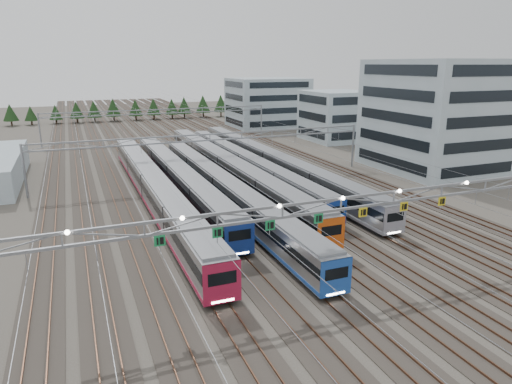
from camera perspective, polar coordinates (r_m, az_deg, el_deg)
name	(u,v)px	position (r m, az deg, el deg)	size (l,w,h in m)	color
ground	(337,280)	(42.88, 10.09, -10.83)	(400.00, 400.00, 0.00)	#47423A
track_bed	(151,127)	(134.99, -13.01, 7.92)	(54.00, 260.00, 5.42)	#2D2823
train_a	(153,187)	(65.63, -12.76, 0.65)	(3.19, 63.42, 4.17)	black
train_b	(178,177)	(70.64, -9.77, 1.87)	(3.16, 55.57, 4.13)	black
train_c	(223,189)	(63.89, -4.17, 0.44)	(2.94, 59.87, 3.84)	black
train_d	(227,168)	(76.08, -3.69, 3.06)	(3.17, 66.90, 4.14)	black
train_e	(246,163)	(80.21, -1.28, 3.59)	(2.82, 59.90, 3.67)	black
train_f	(270,161)	(81.42, 1.81, 3.85)	(2.99, 68.87, 3.89)	black
gantry_near	(341,207)	(40.12, 10.60, -1.82)	(56.36, 0.61, 8.08)	gray
gantry_mid	(210,143)	(76.23, -5.77, 6.16)	(56.36, 0.36, 8.00)	gray
gantry_far	(160,115)	(119.72, -11.96, 9.39)	(56.36, 0.36, 8.00)	gray
depot_bldg_south	(434,116)	(89.77, 21.35, 8.87)	(18.00, 22.00, 19.74)	#9AB0B8
depot_bldg_mid	(336,116)	(119.19, 9.97, 9.37)	(14.00, 16.00, 12.36)	#9AB0B8
depot_bldg_north	(267,103)	(143.45, 1.43, 11.11)	(22.00, 18.00, 14.68)	#9AB0B8
treeline	(133,108)	(164.55, -15.15, 10.09)	(93.80, 5.60, 7.02)	#332114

